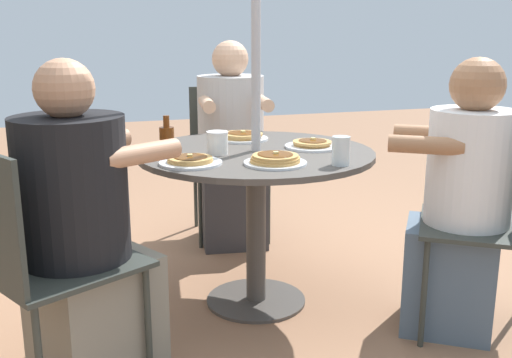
% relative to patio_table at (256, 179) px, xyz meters
% --- Properties ---
extents(ground_plane, '(12.00, 12.00, 0.00)m').
position_rel_patio_table_xyz_m(ground_plane, '(0.00, 0.00, -0.60)').
color(ground_plane, '#9E7051').
extents(patio_table, '(1.06, 1.06, 0.73)m').
position_rel_patio_table_xyz_m(patio_table, '(0.00, 0.00, 0.00)').
color(patio_table, '#4C4742').
rests_on(patio_table, ground).
extents(umbrella_pole, '(0.04, 0.04, 2.24)m').
position_rel_patio_table_xyz_m(umbrella_pole, '(0.00, 0.00, 0.52)').
color(umbrella_pole, '#ADADB2').
rests_on(umbrella_pole, ground).
extents(patio_chair_north, '(0.54, 0.54, 0.91)m').
position_rel_patio_table_xyz_m(patio_chair_north, '(1.05, -0.15, -0.07)').
color(patio_chair_north, '#333833').
rests_on(patio_chair_north, ground).
extents(diner_north, '(0.58, 0.45, 1.20)m').
position_rel_patio_table_xyz_m(diner_north, '(0.87, -0.13, -0.06)').
color(diner_north, '#3D3D42').
rests_on(diner_north, ground).
extents(patio_chair_east, '(0.65, 0.65, 0.91)m').
position_rel_patio_table_xyz_m(patio_chair_east, '(-0.50, 0.94, -0.07)').
color(patio_chair_east, '#333833').
rests_on(patio_chair_east, ground).
extents(diner_east, '(0.55, 0.59, 1.17)m').
position_rel_patio_table_xyz_m(diner_east, '(-0.42, 0.78, -0.07)').
color(diner_east, gray).
rests_on(diner_east, ground).
extents(patio_chair_south, '(0.67, 0.67, 0.91)m').
position_rel_patio_table_xyz_m(patio_chair_south, '(-0.61, -0.87, -0.07)').
color(patio_chair_south, '#333833').
rests_on(patio_chair_south, ground).
extents(diner_south, '(0.53, 0.56, 1.16)m').
position_rel_patio_table_xyz_m(diner_south, '(-0.50, -0.73, -0.07)').
color(diner_south, slate).
rests_on(diner_south, ground).
extents(pancake_plate_a, '(0.26, 0.26, 0.04)m').
position_rel_patio_table_xyz_m(pancake_plate_a, '(-0.01, -0.27, 0.15)').
color(pancake_plate_a, white).
rests_on(pancake_plate_a, patio_table).
extents(pancake_plate_b, '(0.26, 0.26, 0.05)m').
position_rel_patio_table_xyz_m(pancake_plate_b, '(-0.29, 0.01, 0.15)').
color(pancake_plate_b, white).
rests_on(pancake_plate_b, patio_table).
extents(pancake_plate_c, '(0.26, 0.26, 0.04)m').
position_rel_patio_table_xyz_m(pancake_plate_c, '(-0.18, 0.34, 0.15)').
color(pancake_plate_c, white).
rests_on(pancake_plate_c, patio_table).
extents(pancake_plate_d, '(0.26, 0.26, 0.05)m').
position_rel_patio_table_xyz_m(pancake_plate_d, '(0.28, -0.02, 0.15)').
color(pancake_plate_d, white).
rests_on(pancake_plate_d, patio_table).
extents(syrup_bottle, '(0.09, 0.06, 0.17)m').
position_rel_patio_table_xyz_m(syrup_bottle, '(0.05, 0.39, 0.20)').
color(syrup_bottle, '#602D0F').
rests_on(syrup_bottle, patio_table).
extents(coffee_cup, '(0.09, 0.09, 0.10)m').
position_rel_patio_table_xyz_m(coffee_cup, '(-0.02, 0.18, 0.18)').
color(coffee_cup, white).
rests_on(coffee_cup, patio_table).
extents(drinking_glass_a, '(0.07, 0.07, 0.12)m').
position_rel_patio_table_xyz_m(drinking_glass_a, '(-0.38, -0.23, 0.19)').
color(drinking_glass_a, silver).
rests_on(drinking_glass_a, patio_table).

